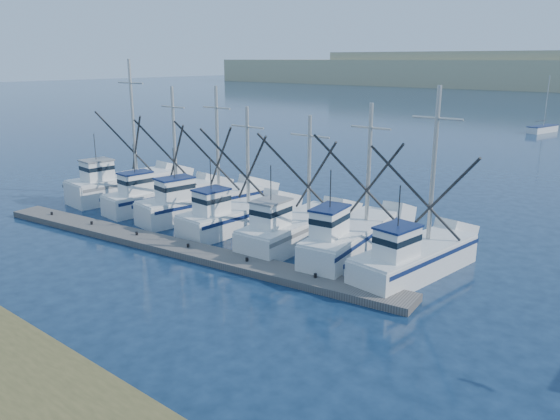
% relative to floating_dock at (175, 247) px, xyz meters
% --- Properties ---
extents(ground, '(500.00, 500.00, 0.00)m').
position_rel_floating_dock_xyz_m(ground, '(8.90, -5.99, -0.19)').
color(ground, '#0C1E36').
rests_on(ground, ground).
extents(floating_dock, '(27.84, 5.23, 0.37)m').
position_rel_floating_dock_xyz_m(floating_dock, '(0.00, 0.00, 0.00)').
color(floating_dock, slate).
rests_on(floating_dock, ground).
extents(trawler_fleet, '(27.83, 9.34, 10.38)m').
position_rel_floating_dock_xyz_m(trawler_fleet, '(-0.42, 5.10, 0.79)').
color(trawler_fleet, white).
rests_on(trawler_fleet, ground).
extents(sailboat_far, '(2.96, 6.16, 8.10)m').
position_rel_floating_dock_xyz_m(sailboat_far, '(1.74, 67.36, 0.31)').
color(sailboat_far, white).
rests_on(sailboat_far, ground).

